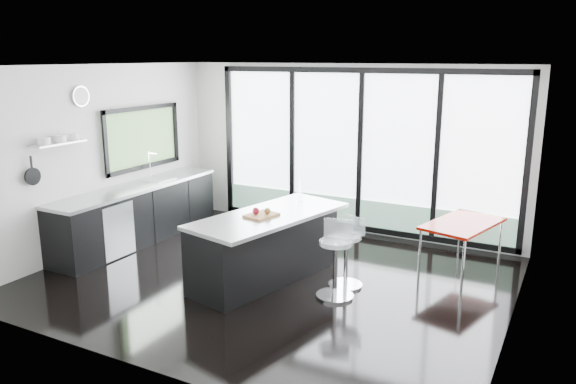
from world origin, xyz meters
The scene contains 11 objects.
floor centered at (0.00, 0.00, 0.00)m, with size 6.00×5.00×0.00m, color black.
ceiling centered at (0.00, 0.00, 2.80)m, with size 6.00×5.00×0.00m, color white.
wall_back centered at (0.27, 2.47, 1.27)m, with size 6.00×0.09×2.80m.
wall_front centered at (0.00, -2.50, 1.40)m, with size 6.00×0.00×2.80m, color silver.
wall_left centered at (-2.97, 0.27, 1.56)m, with size 0.26×5.00×2.80m.
wall_right centered at (3.00, 0.00, 1.40)m, with size 0.00×5.00×2.80m, color silver.
counter_cabinets centered at (-2.67, 0.40, 0.46)m, with size 0.69×3.24×1.36m.
island centered at (-0.07, -0.02, 0.47)m, with size 1.43×2.41×1.20m.
bar_stool_near centered at (0.99, -0.13, 0.37)m, with size 0.47×0.47×0.74m, color silver.
bar_stool_far centered at (0.97, 0.25, 0.35)m, with size 0.44×0.44×0.70m, color silver.
red_table centered at (2.16, 1.58, 0.34)m, with size 0.73×1.27×0.68m, color #7B0C02.
Camera 1 is at (3.50, -6.12, 2.92)m, focal length 35.00 mm.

